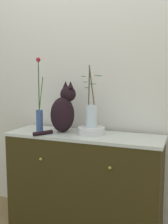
# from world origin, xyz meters

# --- Properties ---
(wall_back) EXTENTS (4.40, 0.08, 2.60)m
(wall_back) POSITION_xyz_m (0.00, 0.28, 1.30)
(wall_back) COLOR beige
(wall_back) RESTS_ON ground_plane
(sideboard) EXTENTS (1.27, 0.43, 0.81)m
(sideboard) POSITION_xyz_m (0.00, -0.00, 0.41)
(sideboard) COLOR #352A0F
(sideboard) RESTS_ON ground_plane
(cat_sitting) EXTENTS (0.28, 0.38, 0.43)m
(cat_sitting) POSITION_xyz_m (-0.19, 0.02, 0.99)
(cat_sitting) COLOR black
(cat_sitting) RESTS_ON sideboard
(vase_slim_green) EXTENTS (0.07, 0.06, 0.61)m
(vase_slim_green) POSITION_xyz_m (-0.36, -0.08, 0.96)
(vase_slim_green) COLOR #355083
(vase_slim_green) RESTS_ON sideboard
(bowl_porcelain) EXTENTS (0.22, 0.22, 0.06)m
(bowl_porcelain) POSITION_xyz_m (0.05, 0.02, 0.84)
(bowl_porcelain) COLOR silver
(bowl_porcelain) RESTS_ON sideboard
(vase_glass_clear) EXTENTS (0.18, 0.11, 0.49)m
(vase_glass_clear) POSITION_xyz_m (0.05, 0.02, 0.98)
(vase_glass_clear) COLOR silver
(vase_glass_clear) RESTS_ON bowl_porcelain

